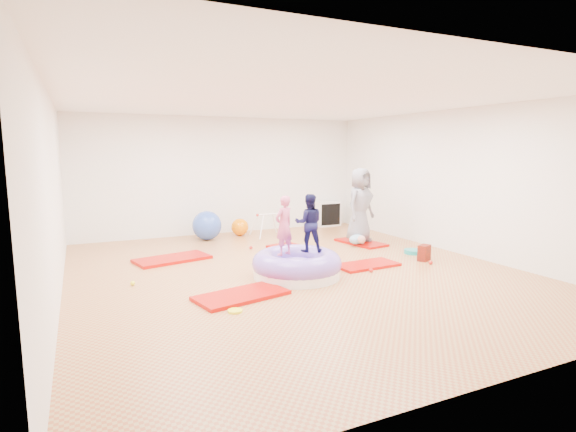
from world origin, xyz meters
name	(u,v)px	position (x,y,z in m)	size (l,w,h in m)	color
room	(296,188)	(0.00, 0.00, 1.40)	(7.01, 8.01, 2.81)	tan
gym_mat_front_left	(241,295)	(-1.25, -0.86, 0.03)	(1.26, 0.63, 0.05)	#B90505
gym_mat_mid_left	(172,259)	(-1.71, 1.67, 0.03)	(1.32, 0.66, 0.05)	#B90505
gym_mat_center_back	(297,250)	(0.71, 1.41, 0.03)	(1.25, 0.63, 0.05)	#B90505
gym_mat_right	(367,265)	(1.29, -0.20, 0.02)	(1.11, 0.55, 0.05)	#B90505
gym_mat_rear_right	(361,243)	(2.29, 1.46, 0.02)	(1.14, 0.57, 0.05)	#B90505
inflatable_cushion	(297,266)	(-0.11, -0.27, 0.18)	(1.43, 1.43, 0.45)	white
child_pink	(284,222)	(-0.31, -0.22, 0.89)	(0.34, 0.23, 0.94)	#C85178
child_navy	(309,220)	(0.16, -0.16, 0.89)	(0.46, 0.36, 0.95)	black
adult_caregiver	(360,205)	(2.26, 1.48, 0.84)	(0.78, 0.51, 1.59)	slate
infant	(358,239)	(2.06, 1.23, 0.16)	(0.36, 0.37, 0.21)	#88B7D9
ball_pit_balls	(285,260)	(0.13, 0.71, 0.03)	(5.00, 2.59, 0.07)	red
exercise_ball_blue	(207,225)	(-0.62, 3.30, 0.33)	(0.66, 0.66, 0.66)	blue
exercise_ball_orange	(240,227)	(0.22, 3.46, 0.20)	(0.41, 0.41, 0.41)	#FF7E00
infant_play_gym	(268,221)	(0.76, 3.02, 0.37)	(0.72, 0.68, 0.55)	white
cube_shelf	(328,214)	(2.81, 3.79, 0.33)	(0.66, 0.32, 0.66)	white
balance_disc	(413,252)	(2.68, 0.23, 0.04)	(0.35, 0.35, 0.08)	teal
backpack	(424,253)	(2.47, -0.31, 0.15)	(0.25, 0.16, 0.29)	#B41A03
yellow_toy	(235,311)	(-1.51, -1.37, 0.01)	(0.19, 0.19, 0.03)	#FDFF1C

